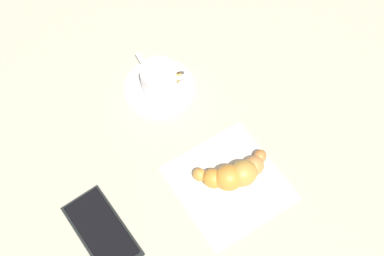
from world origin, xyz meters
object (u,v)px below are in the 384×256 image
at_px(espresso_cup, 160,78).
at_px(teaspoon, 157,85).
at_px(saucer, 159,87).
at_px(napkin, 229,183).
at_px(croissant, 235,174).
at_px(cell_phone, 101,231).
at_px(sugar_packet, 166,73).

xyz_separation_m(espresso_cup, teaspoon, (-0.00, -0.01, -0.02)).
height_order(saucer, napkin, saucer).
bearing_deg(napkin, saucer, -170.50).
relative_size(teaspoon, croissant, 0.94).
xyz_separation_m(espresso_cup, croissant, (0.22, 0.05, -0.01)).
bearing_deg(espresso_cup, saucer, -156.82).
distance_m(espresso_cup, cell_phone, 0.28).
bearing_deg(cell_phone, napkin, 89.46).
relative_size(saucer, croissant, 0.95).
relative_size(espresso_cup, cell_phone, 0.57).
relative_size(saucer, teaspoon, 1.01).
height_order(teaspoon, sugar_packet, teaspoon).
relative_size(espresso_cup, teaspoon, 0.67).
xyz_separation_m(teaspoon, sugar_packet, (-0.02, 0.02, 0.00)).
distance_m(espresso_cup, croissant, 0.22).
distance_m(saucer, croissant, 0.23).
height_order(napkin, cell_phone, cell_phone).
relative_size(teaspoon, napkin, 0.75).
bearing_deg(croissant, espresso_cup, -167.77).
bearing_deg(cell_phone, espresso_cup, 140.34).
height_order(espresso_cup, croissant, espresso_cup).
bearing_deg(croissant, teaspoon, -166.51).
bearing_deg(espresso_cup, cell_phone, -39.66).
distance_m(saucer, espresso_cup, 0.03).
distance_m(teaspoon, napkin, 0.23).
distance_m(espresso_cup, teaspoon, 0.02).
xyz_separation_m(saucer, sugar_packet, (-0.02, 0.02, 0.01)).
bearing_deg(sugar_packet, teaspoon, 86.90).
height_order(teaspoon, cell_phone, teaspoon).
xyz_separation_m(saucer, cell_phone, (0.22, -0.18, 0.00)).
bearing_deg(napkin, sugar_packet, -176.02).
distance_m(napkin, croissant, 0.02).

